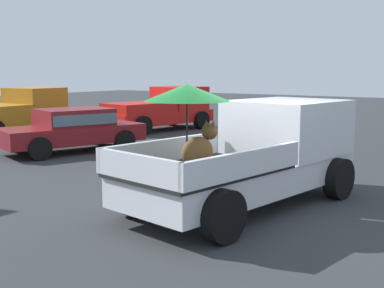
{
  "coord_description": "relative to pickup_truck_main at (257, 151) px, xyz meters",
  "views": [
    {
      "loc": [
        -7.83,
        -4.29,
        2.48
      ],
      "look_at": [
        -0.16,
        1.04,
        1.1
      ],
      "focal_mm": 46.41,
      "sensor_mm": 36.0,
      "label": 1
    }
  ],
  "objects": [
    {
      "name": "parked_sedan_near",
      "position": [
        2.14,
        7.45,
        -0.24
      ],
      "size": [
        4.63,
        2.98,
        1.33
      ],
      "rotation": [
        0.0,
        0.0,
        2.83
      ],
      "color": "black",
      "rests_on": "ground"
    },
    {
      "name": "pickup_truck_red",
      "position": [
        8.26,
        8.76,
        -0.11
      ],
      "size": [
        5.06,
        2.88,
        1.8
      ],
      "rotation": [
        0.0,
        0.0,
        -0.19
      ],
      "color": "black",
      "rests_on": "ground"
    },
    {
      "name": "pickup_truck_far",
      "position": [
        3.77,
        12.51,
        -0.11
      ],
      "size": [
        4.94,
        2.51,
        1.8
      ],
      "rotation": [
        0.0,
        0.0,
        0.09
      ],
      "color": "black",
      "rests_on": "ground"
    },
    {
      "name": "pickup_truck_main",
      "position": [
        0.0,
        0.0,
        0.0
      ],
      "size": [
        5.28,
        2.88,
        2.27
      ],
      "rotation": [
        0.0,
        0.0,
        -0.16
      ],
      "color": "black",
      "rests_on": "ground"
    },
    {
      "name": "ground_plane",
      "position": [
        -0.4,
        0.05,
        -0.98
      ],
      "size": [
        80.0,
        80.0,
        0.0
      ],
      "primitive_type": "plane",
      "color": "#2D3033"
    }
  ]
}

